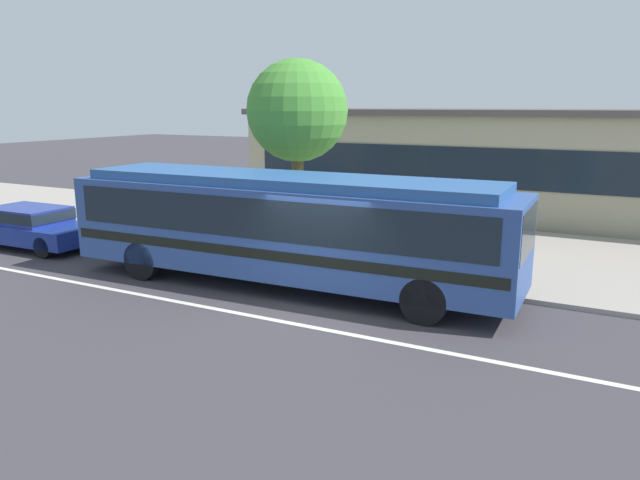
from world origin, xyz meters
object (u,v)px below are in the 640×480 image
object	(u,v)px
transit_bus	(286,223)
sedan_behind_bus	(32,225)
bus_stop_sign	(457,218)
pedestrian_walking_along_curb	(231,217)
street_tree_near_stop	(297,112)
pedestrian_waiting_near_sign	(472,244)

from	to	relation	value
transit_bus	sedan_behind_bus	size ratio (longest dim) A/B	2.68
sedan_behind_bus	bus_stop_sign	world-z (taller)	bus_stop_sign
pedestrian_walking_along_curb	street_tree_near_stop	size ratio (longest dim) A/B	0.30
transit_bus	street_tree_near_stop	world-z (taller)	street_tree_near_stop
sedan_behind_bus	street_tree_near_stop	world-z (taller)	street_tree_near_stop
transit_bus	bus_stop_sign	distance (m)	4.18
transit_bus	bus_stop_sign	world-z (taller)	transit_bus
pedestrian_waiting_near_sign	street_tree_near_stop	distance (m)	6.74
pedestrian_walking_along_curb	bus_stop_sign	bearing A→B (deg)	-2.50
sedan_behind_bus	pedestrian_waiting_near_sign	world-z (taller)	pedestrian_waiting_near_sign
pedestrian_waiting_near_sign	bus_stop_sign	xyz separation A→B (m)	(-0.31, -0.33, 0.68)
pedestrian_walking_along_curb	transit_bus	bearing A→B (deg)	-33.50
pedestrian_waiting_near_sign	bus_stop_sign	size ratio (longest dim) A/B	0.65
pedestrian_waiting_near_sign	sedan_behind_bus	bearing A→B (deg)	-170.53
pedestrian_waiting_near_sign	pedestrian_walking_along_curb	world-z (taller)	pedestrian_walking_along_curb
transit_bus	street_tree_near_stop	xyz separation A→B (m)	(-1.70, 3.58, 2.61)
transit_bus	pedestrian_waiting_near_sign	world-z (taller)	transit_bus
bus_stop_sign	pedestrian_waiting_near_sign	bearing A→B (deg)	46.68
pedestrian_waiting_near_sign	street_tree_near_stop	xyz separation A→B (m)	(-5.78, 1.45, 3.15)
pedestrian_waiting_near_sign	street_tree_near_stop	bearing A→B (deg)	165.86
pedestrian_walking_along_curb	street_tree_near_stop	distance (m)	3.74
transit_bus	street_tree_near_stop	distance (m)	4.75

